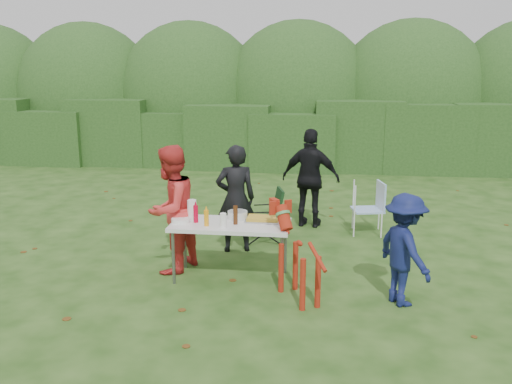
# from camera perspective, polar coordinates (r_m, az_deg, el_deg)

# --- Properties ---
(ground) EXTENTS (80.00, 80.00, 0.00)m
(ground) POSITION_cam_1_polar(r_m,az_deg,el_deg) (6.98, -0.28, -9.48)
(ground) COLOR #1E4211
(hedge_row) EXTENTS (22.00, 1.40, 1.70)m
(hedge_row) POSITION_cam_1_polar(r_m,az_deg,el_deg) (14.53, 3.97, 5.86)
(hedge_row) COLOR #23471C
(hedge_row) RESTS_ON ground
(shrub_backdrop) EXTENTS (20.00, 2.60, 3.20)m
(shrub_backdrop) POSITION_cam_1_polar(r_m,az_deg,el_deg) (16.04, 4.37, 9.23)
(shrub_backdrop) COLOR #3D6628
(shrub_backdrop) RESTS_ON ground
(folding_table) EXTENTS (1.50, 0.70, 0.74)m
(folding_table) POSITION_cam_1_polar(r_m,az_deg,el_deg) (6.89, -2.69, -3.72)
(folding_table) COLOR silver
(folding_table) RESTS_ON ground
(person_cook) EXTENTS (0.66, 0.52, 1.59)m
(person_cook) POSITION_cam_1_polar(r_m,az_deg,el_deg) (7.90, -2.16, -0.70)
(person_cook) COLOR black
(person_cook) RESTS_ON ground
(person_red_jacket) EXTENTS (0.87, 0.98, 1.69)m
(person_red_jacket) POSITION_cam_1_polar(r_m,az_deg,el_deg) (7.20, -8.96, -1.82)
(person_red_jacket) COLOR red
(person_red_jacket) RESTS_ON ground
(person_black_puffy) EXTENTS (1.04, 0.60, 1.67)m
(person_black_puffy) POSITION_cam_1_polar(r_m,az_deg,el_deg) (9.17, 5.78, 1.45)
(person_black_puffy) COLOR black
(person_black_puffy) RESTS_ON ground
(child) EXTENTS (0.83, 0.97, 1.30)m
(child) POSITION_cam_1_polar(r_m,az_deg,el_deg) (6.39, 15.35, -5.89)
(child) COLOR #121A4E
(child) RESTS_ON ground
(dog) EXTENTS (0.94, 1.18, 1.05)m
(dog) POSITION_cam_1_polar(r_m,az_deg,el_deg) (6.33, 4.57, -6.82)
(dog) COLOR #9C2311
(dog) RESTS_ON ground
(camping_chair) EXTENTS (0.64, 0.64, 0.84)m
(camping_chair) POSITION_cam_1_polar(r_m,az_deg,el_deg) (8.45, 1.04, -2.42)
(camping_chair) COLOR black
(camping_chair) RESTS_ON ground
(lawn_chair) EXTENTS (0.60, 0.60, 0.86)m
(lawn_chair) POSITION_cam_1_polar(r_m,az_deg,el_deg) (9.01, 11.64, -1.61)
(lawn_chair) COLOR #4A89E3
(lawn_chair) RESTS_ON ground
(food_tray) EXTENTS (0.45, 0.30, 0.02)m
(food_tray) POSITION_cam_1_polar(r_m,az_deg,el_deg) (6.96, 0.74, -2.98)
(food_tray) COLOR #B7B7BA
(food_tray) RESTS_ON folding_table
(focaccia_bread) EXTENTS (0.40, 0.26, 0.04)m
(focaccia_bread) POSITION_cam_1_polar(r_m,az_deg,el_deg) (6.95, 0.75, -2.76)
(focaccia_bread) COLOR gold
(focaccia_bread) RESTS_ON food_tray
(mustard_bottle) EXTENTS (0.06, 0.06, 0.20)m
(mustard_bottle) POSITION_cam_1_polar(r_m,az_deg,el_deg) (6.76, -5.25, -2.75)
(mustard_bottle) COLOR orange
(mustard_bottle) RESTS_ON folding_table
(ketchup_bottle) EXTENTS (0.06, 0.06, 0.22)m
(ketchup_bottle) POSITION_cam_1_polar(r_m,az_deg,el_deg) (6.92, -6.36, -2.31)
(ketchup_bottle) COLOR #BA0524
(ketchup_bottle) RESTS_ON folding_table
(beer_bottle) EXTENTS (0.06, 0.06, 0.24)m
(beer_bottle) POSITION_cam_1_polar(r_m,az_deg,el_deg) (6.80, -2.18, -2.43)
(beer_bottle) COLOR #47230F
(beer_bottle) RESTS_ON folding_table
(paper_towel_roll) EXTENTS (0.12, 0.12, 0.26)m
(paper_towel_roll) POSITION_cam_1_polar(r_m,az_deg,el_deg) (7.05, -6.77, -1.86)
(paper_towel_roll) COLOR white
(paper_towel_roll) RESTS_ON folding_table
(cup_stack) EXTENTS (0.08, 0.08, 0.18)m
(cup_stack) POSITION_cam_1_polar(r_m,az_deg,el_deg) (6.68, -3.47, -3.00)
(cup_stack) COLOR white
(cup_stack) RESTS_ON folding_table
(pasta_bowl) EXTENTS (0.26, 0.26, 0.10)m
(pasta_bowl) POSITION_cam_1_polar(r_m,az_deg,el_deg) (7.06, -1.95, -2.42)
(pasta_bowl) COLOR silver
(pasta_bowl) RESTS_ON folding_table
(plate_stack) EXTENTS (0.24, 0.24, 0.05)m
(plate_stack) POSITION_cam_1_polar(r_m,az_deg,el_deg) (6.97, -7.91, -2.97)
(plate_stack) COLOR white
(plate_stack) RESTS_ON folding_table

